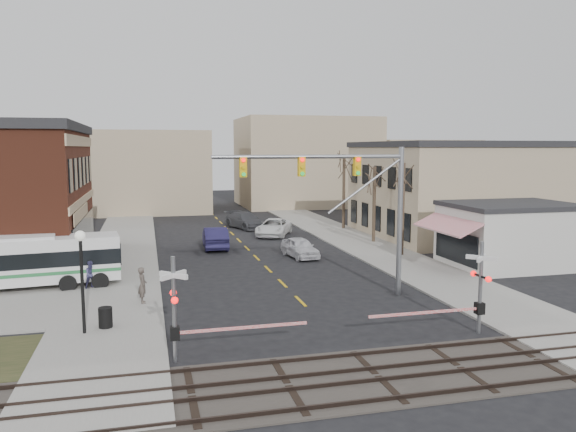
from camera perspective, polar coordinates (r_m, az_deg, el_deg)
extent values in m
plane|color=black|center=(27.70, 2.40, -9.74)|extent=(160.00, 160.00, 0.00)
cube|color=gray|center=(46.14, -16.36, -3.19)|extent=(5.00, 60.00, 0.12)
cube|color=gray|center=(49.17, 6.36, -2.33)|extent=(5.00, 60.00, 0.12)
cube|color=#332D28|center=(20.59, 9.01, -15.75)|extent=(160.00, 5.00, 0.06)
cube|color=#2D231E|center=(20.97, 8.48, -15.05)|extent=(160.00, 0.08, 0.14)
cube|color=#2D231E|center=(22.21, 7.02, -13.75)|extent=(160.00, 0.08, 0.14)
cube|color=#2D231E|center=(18.96, 11.41, -17.58)|extent=(160.00, 0.08, 0.14)
cube|color=#2D231E|center=(20.15, 9.58, -16.01)|extent=(160.00, 0.08, 0.14)
cube|color=tan|center=(41.81, -20.11, 1.51)|extent=(0.10, 15.00, 0.50)
cube|color=tan|center=(41.65, -20.35, 7.14)|extent=(0.10, 15.00, 0.70)
cube|color=black|center=(42.10, -19.97, -1.88)|extent=(0.08, 13.00, 2.60)
cube|color=tan|center=(54.36, 18.87, 2.40)|extent=(20.00, 15.00, 8.00)
cube|color=#262628|center=(54.22, 19.04, 6.88)|extent=(20.30, 15.30, 0.50)
cube|color=beige|center=(40.54, 21.63, -1.99)|extent=(8.00, 6.00, 4.00)
cube|color=#262628|center=(40.29, 21.77, 1.04)|extent=(8.20, 6.20, 0.30)
cube|color=red|center=(37.81, 15.78, -0.84)|extent=(1.68, 6.00, 0.87)
cylinder|color=#382B21|center=(41.81, 11.56, 0.69)|extent=(0.28, 0.28, 6.75)
cylinder|color=#382B21|center=(47.39, 8.74, 1.20)|extent=(0.28, 0.28, 6.30)
cylinder|color=#382B21|center=(54.85, 5.68, 2.49)|extent=(0.28, 0.28, 7.20)
cube|color=silver|center=(34.72, -26.24, -4.16)|extent=(11.58, 3.73, 2.49)
cube|color=black|center=(34.70, -26.25, -3.91)|extent=(11.63, 3.78, 0.85)
cube|color=#256F3A|center=(34.84, -26.18, -5.13)|extent=(11.63, 3.78, 0.19)
cylinder|color=black|center=(34.96, -26.13, -6.12)|extent=(1.22, 2.56, 0.95)
cylinder|color=gray|center=(30.74, 11.29, -0.57)|extent=(0.28, 0.28, 8.00)
cylinder|color=gray|center=(28.67, 2.29, 6.04)|extent=(10.06, 0.20, 0.20)
cube|color=gold|center=(29.50, 7.02, 5.05)|extent=(0.35, 0.30, 1.00)
cube|color=gold|center=(28.56, 1.38, 5.04)|extent=(0.35, 0.30, 1.00)
cube|color=gold|center=(27.90, -4.59, 4.98)|extent=(0.35, 0.30, 1.00)
cylinder|color=gray|center=(21.44, -11.48, -9.30)|extent=(0.16, 0.16, 4.00)
cube|color=silver|center=(21.12, -11.57, -5.91)|extent=(1.00, 1.00, 0.18)
cube|color=silver|center=(21.12, -11.57, -5.91)|extent=(1.00, 1.00, 0.18)
sphere|color=#FF0C0C|center=(20.78, -11.44, -8.39)|extent=(0.26, 0.26, 0.26)
sphere|color=#FF0C0C|center=(21.84, -11.59, -7.64)|extent=(0.26, 0.26, 0.26)
cube|color=black|center=(21.71, -11.42, -11.58)|extent=(0.35, 0.35, 0.50)
cube|color=#FF0C0C|center=(21.97, -4.50, -11.24)|extent=(5.00, 0.10, 0.10)
cylinder|color=gray|center=(25.52, 18.96, -6.91)|extent=(0.16, 0.16, 4.00)
cube|color=silver|center=(25.25, 19.07, -4.05)|extent=(1.00, 1.00, 0.18)
cube|color=silver|center=(25.25, 19.07, -4.05)|extent=(1.00, 1.00, 0.18)
sphere|color=#FF0C0C|center=(24.96, 19.69, -6.07)|extent=(0.26, 0.26, 0.26)
sphere|color=#FF0C0C|center=(25.86, 18.33, -5.57)|extent=(0.26, 0.26, 0.26)
cube|color=black|center=(25.75, 18.88, -8.86)|extent=(0.35, 0.35, 0.50)
cube|color=#FF0C0C|center=(24.46, 13.69, -9.51)|extent=(5.00, 0.10, 0.10)
cylinder|color=black|center=(25.31, -20.16, -6.76)|extent=(0.14, 0.14, 4.03)
sphere|color=silver|center=(24.91, -20.37, -1.90)|extent=(0.44, 0.44, 0.44)
cylinder|color=black|center=(26.20, -18.06, -9.77)|extent=(0.60, 0.60, 0.89)
imported|color=silver|center=(40.97, 1.23, -3.21)|extent=(2.25, 4.44, 1.45)
imported|color=#1D1940|center=(44.94, -7.40, -2.19)|extent=(2.06, 5.28, 1.71)
imported|color=white|center=(51.02, -1.46, -1.15)|extent=(4.62, 6.06, 1.53)
imported|color=#3C3D41|center=(55.74, -4.36, -0.45)|extent=(3.99, 5.95, 1.60)
imported|color=#504640|center=(29.54, -14.57, -6.81)|extent=(0.51, 0.72, 1.84)
imported|color=#3C3A65|center=(33.45, -19.36, -5.63)|extent=(0.94, 0.87, 1.55)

